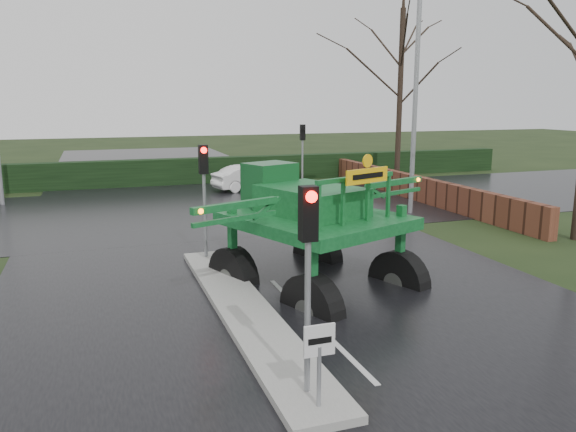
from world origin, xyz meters
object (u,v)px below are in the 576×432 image
object	(u,v)px
traffic_signal_far	(302,142)
street_light_right	(410,71)
crop_sprayer	(307,221)
keep_left_sign	(319,352)
white_sedan	(250,190)
traffic_signal_near	(308,246)
traffic_signal_mid	(204,177)

from	to	relation	value
traffic_signal_far	street_light_right	xyz separation A→B (m)	(1.69, -8.01, 3.40)
street_light_right	crop_sprayer	distance (m)	12.79
traffic_signal_far	keep_left_sign	bearing A→B (deg)	70.07
traffic_signal_far	street_light_right	distance (m)	8.86
traffic_signal_far	street_light_right	world-z (taller)	street_light_right
traffic_signal_far	white_sedan	world-z (taller)	traffic_signal_far
traffic_signal_far	street_light_right	size ratio (longest dim) A/B	0.35
traffic_signal_near	street_light_right	bearing A→B (deg)	53.87
keep_left_sign	traffic_signal_mid	distance (m)	9.12
white_sedan	traffic_signal_far	bearing A→B (deg)	-115.42
keep_left_sign	traffic_signal_mid	xyz separation A→B (m)	(0.00, 8.99, 1.53)
keep_left_sign	white_sedan	xyz separation A→B (m)	(4.95, 22.11, -1.06)
traffic_signal_far	white_sedan	xyz separation A→B (m)	(-2.85, 0.60, -2.59)
traffic_signal_near	crop_sprayer	distance (m)	4.15
traffic_signal_mid	white_sedan	xyz separation A→B (m)	(4.95, 13.12, -2.59)
traffic_signal_near	white_sedan	size ratio (longest dim) A/B	0.87
traffic_signal_near	crop_sprayer	xyz separation A→B (m)	(1.46, 3.86, -0.49)
keep_left_sign	street_light_right	world-z (taller)	street_light_right
traffic_signal_near	traffic_signal_mid	size ratio (longest dim) A/B	1.00
keep_left_sign	traffic_signal_near	size ratio (longest dim) A/B	0.38
traffic_signal_mid	street_light_right	bearing A→B (deg)	25.40
traffic_signal_mid	white_sedan	bearing A→B (deg)	69.34
white_sedan	traffic_signal_mid	bearing A→B (deg)	145.80
street_light_right	keep_left_sign	bearing A→B (deg)	-125.12
traffic_signal_far	white_sedan	distance (m)	3.90
keep_left_sign	crop_sprayer	size ratio (longest dim) A/B	0.18
keep_left_sign	traffic_signal_near	distance (m)	1.61
traffic_signal_far	traffic_signal_near	bearing A→B (deg)	69.64
traffic_signal_near	traffic_signal_mid	bearing A→B (deg)	90.00
traffic_signal_near	keep_left_sign	bearing A→B (deg)	-90.00
traffic_signal_mid	crop_sprayer	distance (m)	4.89
street_light_right	traffic_signal_far	bearing A→B (deg)	101.95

